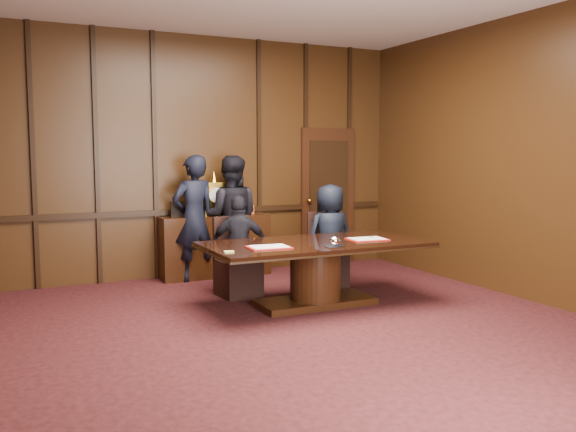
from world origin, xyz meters
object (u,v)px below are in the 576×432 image
(signatory_left, at_px, (239,246))
(witness_right, at_px, (231,217))
(witness_left, at_px, (194,218))
(signatory_right, at_px, (330,236))
(sideboard, at_px, (215,243))
(conference_table, at_px, (315,263))

(signatory_left, bearing_deg, witness_right, -88.28)
(signatory_left, distance_m, witness_left, 1.25)
(signatory_right, xyz_separation_m, witness_left, (-1.52, 1.20, 0.19))
(signatory_right, xyz_separation_m, witness_right, (-0.97, 1.20, 0.19))
(sideboard, bearing_deg, signatory_right, -49.45)
(witness_left, height_order, witness_right, witness_left)
(signatory_left, height_order, signatory_right, signatory_right)
(sideboard, xyz_separation_m, witness_left, (-0.36, -0.16, 0.40))
(sideboard, height_order, signatory_left, sideboard)
(conference_table, distance_m, signatory_right, 1.05)
(conference_table, bearing_deg, sideboard, 103.37)
(witness_right, bearing_deg, sideboard, -15.46)
(conference_table, xyz_separation_m, witness_left, (-0.87, 2.00, 0.38))
(signatory_left, relative_size, witness_right, 0.72)
(signatory_right, bearing_deg, sideboard, -51.35)
(signatory_right, relative_size, witness_left, 0.78)
(sideboard, height_order, conference_table, sideboard)
(signatory_right, bearing_deg, conference_table, 49.01)
(witness_left, bearing_deg, signatory_right, 131.07)
(witness_right, bearing_deg, witness_left, 24.38)
(sideboard, xyz_separation_m, signatory_right, (1.16, -1.36, 0.21))
(conference_table, xyz_separation_m, signatory_right, (0.65, 0.80, 0.18))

